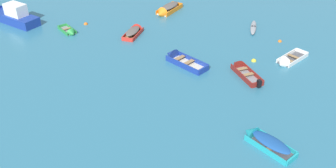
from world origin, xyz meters
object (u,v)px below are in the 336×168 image
Objects in this scene: rowboat_green_back_row_left at (70,32)px; rowboat_turquoise_far_back at (263,140)px; rowboat_orange_midfield_left at (167,10)px; rowboat_white_outer_left at (286,62)px; rowboat_deep_blue_far_right at (178,59)px; kayak_grey_back_row_right at (253,27)px; mooring_buoy_trailing at (86,24)px; mooring_buoy_outer_edge at (280,42)px; motor_launch_deep_blue_far_left at (11,15)px; rowboat_red_cluster_inner at (135,31)px; mooring_buoy_between_boats_left at (254,61)px; rowboat_maroon_midfield_right at (242,70)px.

rowboat_turquoise_far_back reaches higher than rowboat_green_back_row_left.
rowboat_green_back_row_left is 11.38m from rowboat_orange_midfield_left.
rowboat_white_outer_left is 9.56m from rowboat_deep_blue_far_right.
kayak_grey_back_row_right is 18.05m from rowboat_turquoise_far_back.
mooring_buoy_trailing is (-11.05, 21.50, -0.30)m from rowboat_turquoise_far_back.
rowboat_orange_midfield_left is 9.17× the size of mooring_buoy_trailing.
kayak_grey_back_row_right is at bearing 69.72° from rowboat_turquoise_far_back.
kayak_grey_back_row_right is 9.51× the size of mooring_buoy_outer_edge.
rowboat_turquoise_far_back is (-6.26, -16.93, 0.13)m from kayak_grey_back_row_right.
motor_launch_deep_blue_far_left is 29.14m from rowboat_white_outer_left.
mooring_buoy_outer_edge is at bearing -18.77° from rowboat_red_cluster_inner.
rowboat_white_outer_left is 15.93m from rowboat_orange_midfield_left.
rowboat_white_outer_left is 0.88× the size of rowboat_deep_blue_far_right.
rowboat_white_outer_left is (18.91, -10.02, 0.03)m from rowboat_green_back_row_left.
rowboat_orange_midfield_left reaches higher than kayak_grey_back_row_right.
rowboat_deep_blue_far_right is at bearing 166.24° from rowboat_white_outer_left.
rowboat_deep_blue_far_right is 9.65× the size of mooring_buoy_between_boats_left.
rowboat_green_back_row_left is 2.61m from mooring_buoy_trailing.
rowboat_red_cluster_inner reaches higher than mooring_buoy_outer_edge.
rowboat_orange_midfield_left reaches higher than rowboat_red_cluster_inner.
mooring_buoy_between_boats_left is (1.74, 1.53, -0.20)m from rowboat_maroon_midfield_right.
mooring_buoy_trailing is (-12.94, 12.70, -0.20)m from rowboat_maroon_midfield_right.
mooring_buoy_between_boats_left is at bearing -111.74° from kayak_grey_back_row_right.
rowboat_red_cluster_inner is (-4.23, -4.87, -0.08)m from rowboat_orange_midfield_left.
rowboat_orange_midfield_left is 0.93× the size of rowboat_deep_blue_far_right.
rowboat_red_cluster_inner is at bearing -23.86° from motor_launch_deep_blue_far_left.
rowboat_green_back_row_left is 0.77× the size of rowboat_white_outer_left.
mooring_buoy_trailing is at bearing 145.10° from rowboat_white_outer_left.
rowboat_white_outer_left reaches higher than mooring_buoy_outer_edge.
kayak_grey_back_row_right is at bearing -37.24° from rowboat_orange_midfield_left.
kayak_grey_back_row_right is at bearing 61.71° from rowboat_maroon_midfield_right.
motor_launch_deep_blue_far_left is at bearing 144.64° from rowboat_green_back_row_left.
rowboat_white_outer_left reaches higher than rowboat_maroon_midfield_right.
rowboat_turquoise_far_back reaches higher than rowboat_red_cluster_inner.
rowboat_orange_midfield_left reaches higher than rowboat_maroon_midfield_right.
rowboat_turquoise_far_back is at bearing -62.80° from mooring_buoy_trailing.
rowboat_green_back_row_left is at bearing 163.87° from mooring_buoy_outer_edge.
rowboat_deep_blue_far_right is (-9.29, 2.27, 0.05)m from rowboat_white_outer_left.
mooring_buoy_outer_edge is (13.75, -4.67, -0.29)m from rowboat_red_cluster_inner.
kayak_grey_back_row_right is 7.52m from rowboat_white_outer_left.
rowboat_red_cluster_inner is at bearing -33.40° from mooring_buoy_trailing.
mooring_buoy_between_boats_left is at bearing -29.23° from rowboat_green_back_row_left.
rowboat_white_outer_left is 0.92× the size of rowboat_maroon_midfield_right.
rowboat_white_outer_left is 15.19m from rowboat_red_cluster_inner.
rowboat_maroon_midfield_right is 2.33m from mooring_buoy_between_boats_left.
motor_launch_deep_blue_far_left is 14.01× the size of mooring_buoy_between_boats_left.
rowboat_maroon_midfield_right is 9.23× the size of mooring_buoy_between_boats_left.
kayak_grey_back_row_right is at bearing 90.14° from rowboat_white_outer_left.
motor_launch_deep_blue_far_left is 17.15m from rowboat_orange_midfield_left.
rowboat_green_back_row_left is 12.35m from rowboat_deep_blue_far_right.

